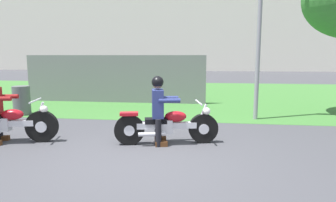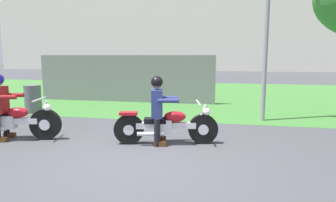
# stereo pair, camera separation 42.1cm
# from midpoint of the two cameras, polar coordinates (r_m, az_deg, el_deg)

# --- Properties ---
(ground) EXTENTS (120.00, 120.00, 0.00)m
(ground) POSITION_cam_midpoint_polar(r_m,az_deg,el_deg) (5.23, -7.50, -11.32)
(ground) COLOR #424247
(grass_verge) EXTENTS (60.00, 12.00, 0.01)m
(grass_verge) POSITION_cam_midpoint_polar(r_m,az_deg,el_deg) (14.07, 2.14, 1.34)
(grass_verge) COLOR #3D7533
(grass_verge) RESTS_ON ground
(stadium_facade) EXTENTS (52.00, 8.00, 15.00)m
(stadium_facade) POSITION_cam_midpoint_polar(r_m,az_deg,el_deg) (40.58, 1.86, 16.67)
(stadium_facade) COLOR silver
(stadium_facade) RESTS_ON ground
(motorcycle_lead) EXTENTS (2.08, 0.76, 0.86)m
(motorcycle_lead) POSITION_cam_midpoint_polar(r_m,az_deg,el_deg) (6.08, -2.17, -4.70)
(motorcycle_lead) COLOR black
(motorcycle_lead) RESTS_ON ground
(rider_lead) EXTENTS (0.61, 0.54, 1.38)m
(rider_lead) POSITION_cam_midpoint_polar(r_m,az_deg,el_deg) (6.00, -3.80, -0.75)
(rider_lead) COLOR black
(rider_lead) RESTS_ON ground
(motorcycle_follow) EXTENTS (2.13, 0.76, 0.89)m
(motorcycle_follow) POSITION_cam_midpoint_polar(r_m,az_deg,el_deg) (7.10, -30.16, -3.77)
(motorcycle_follow) COLOR black
(motorcycle_follow) RESTS_ON ground
(trash_can) EXTENTS (0.50, 0.50, 0.87)m
(trash_can) POSITION_cam_midpoint_polar(r_m,az_deg,el_deg) (10.21, -27.11, 0.10)
(trash_can) COLOR #595E5B
(trash_can) RESTS_ON ground
(fence_segment) EXTENTS (7.00, 0.06, 1.80)m
(fence_segment) POSITION_cam_midpoint_polar(r_m,az_deg,el_deg) (11.71, -11.28, 4.12)
(fence_segment) COLOR slate
(fence_segment) RESTS_ON ground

